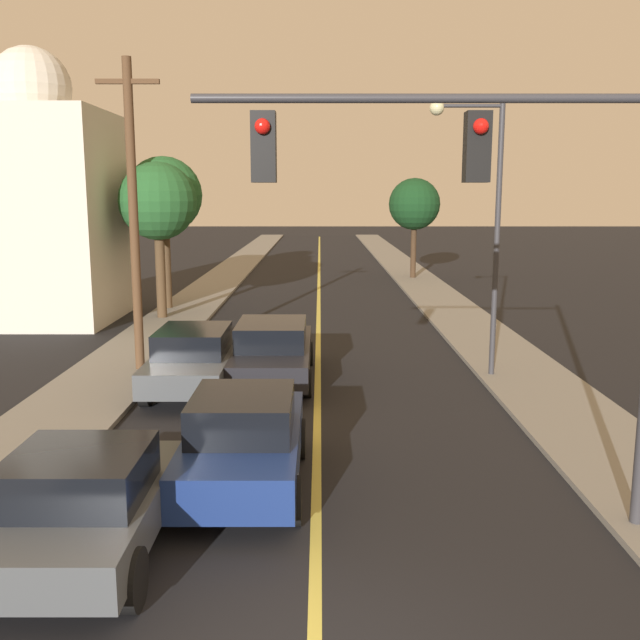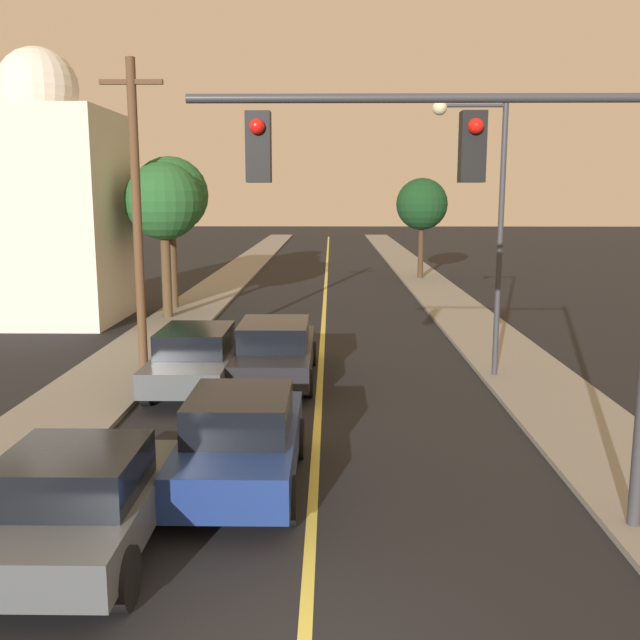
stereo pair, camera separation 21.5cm
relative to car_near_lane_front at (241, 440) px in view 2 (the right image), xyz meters
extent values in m
cube|color=black|center=(1.16, 31.27, -0.82)|extent=(8.31, 80.00, 0.01)
cube|color=#D1C14C|center=(1.16, 31.27, -0.81)|extent=(0.16, 76.00, 0.00)
cube|color=gray|center=(-4.24, 31.27, -0.77)|extent=(2.50, 80.00, 0.12)
cube|color=gray|center=(6.57, 31.27, -0.77)|extent=(2.50, 80.00, 0.12)
cube|color=navy|center=(0.00, 0.04, -0.14)|extent=(1.78, 4.29, 0.65)
cube|color=black|center=(0.00, -0.13, 0.49)|extent=(1.57, 1.93, 0.61)
cylinder|color=black|center=(-0.85, 1.37, -0.46)|extent=(0.22, 0.73, 0.73)
cylinder|color=black|center=(0.85, 1.37, -0.46)|extent=(0.22, 0.73, 0.73)
cylinder|color=black|center=(-0.85, -1.29, -0.46)|extent=(0.22, 0.73, 0.73)
cylinder|color=black|center=(0.85, -1.29, -0.46)|extent=(0.22, 0.73, 0.73)
cube|color=black|center=(0.00, 6.89, -0.19)|extent=(1.92, 5.15, 0.61)
cube|color=black|center=(0.00, 6.68, 0.42)|extent=(1.69, 2.32, 0.60)
cylinder|color=black|center=(-0.91, 8.49, -0.49)|extent=(0.22, 0.66, 0.66)
cylinder|color=black|center=(0.91, 8.49, -0.49)|extent=(0.22, 0.66, 0.66)
cylinder|color=black|center=(-0.91, 5.29, -0.49)|extent=(0.22, 0.66, 0.66)
cylinder|color=black|center=(0.91, 5.29, -0.49)|extent=(0.22, 0.66, 0.66)
cube|color=#474C51|center=(-1.83, -2.25, -0.17)|extent=(1.89, 3.83, 0.56)
cube|color=black|center=(-1.83, -2.40, 0.40)|extent=(1.67, 1.73, 0.59)
cylinder|color=black|center=(-2.73, -1.06, -0.45)|extent=(0.22, 0.75, 0.75)
cylinder|color=black|center=(-0.93, -1.06, -0.45)|extent=(0.22, 0.75, 0.75)
cylinder|color=black|center=(-0.93, -3.44, -0.45)|extent=(0.22, 0.75, 0.75)
cube|color=#474C51|center=(-1.83, 6.05, -0.16)|extent=(1.85, 4.81, 0.57)
cube|color=black|center=(-1.83, 5.85, 0.42)|extent=(1.63, 2.17, 0.59)
cylinder|color=black|center=(-2.71, 7.54, -0.45)|extent=(0.22, 0.75, 0.75)
cylinder|color=black|center=(-0.95, 7.54, -0.45)|extent=(0.22, 0.75, 0.75)
cylinder|color=black|center=(-2.71, 4.55, -0.45)|extent=(0.22, 0.75, 0.75)
cylinder|color=black|center=(-0.95, 4.55, -0.45)|extent=(0.22, 0.75, 0.75)
cylinder|color=#333338|center=(2.64, -1.45, 5.10)|extent=(6.15, 0.12, 0.12)
cube|color=black|center=(3.26, -1.45, 4.49)|extent=(0.32, 0.28, 0.90)
sphere|color=red|center=(3.26, -1.63, 4.74)|extent=(0.20, 0.20, 0.20)
cube|color=black|center=(0.49, -1.45, 4.49)|extent=(0.32, 0.28, 0.90)
sphere|color=red|center=(0.49, -1.63, 4.74)|extent=(0.20, 0.20, 0.20)
cylinder|color=#333338|center=(5.67, 7.04, 2.73)|extent=(0.14, 0.14, 6.87)
cylinder|color=#333338|center=(4.87, 7.04, 6.01)|extent=(1.60, 0.09, 0.09)
sphere|color=beige|center=(4.07, 7.04, 5.96)|extent=(0.36, 0.36, 0.36)
cylinder|color=#513823|center=(-3.59, 7.62, 3.28)|extent=(0.24, 0.24, 7.97)
cube|color=#513823|center=(-3.59, 7.62, 6.67)|extent=(1.60, 0.12, 0.12)
cylinder|color=#4C3823|center=(-5.03, 17.99, 1.04)|extent=(0.36, 0.36, 3.48)
sphere|color=#235628|center=(-5.03, 17.99, 3.85)|extent=(3.07, 3.07, 3.07)
cylinder|color=#4C3823|center=(-4.77, 15.69, 0.96)|extent=(0.37, 0.37, 3.34)
sphere|color=#235628|center=(-4.77, 15.69, 3.64)|extent=(2.87, 2.87, 2.87)
cylinder|color=#3D2B1C|center=(6.42, 28.72, 0.83)|extent=(0.31, 0.31, 3.07)
sphere|color=#143819|center=(6.42, 28.72, 3.35)|extent=(2.83, 2.83, 2.83)
cube|color=beige|center=(-9.11, 15.54, 3.02)|extent=(5.24, 5.24, 7.69)
sphere|color=beige|center=(-9.11, 15.54, 7.65)|extent=(2.84, 2.84, 2.84)
camera|label=1|loc=(1.22, -10.92, 3.89)|focal=40.00mm
camera|label=2|loc=(1.44, -10.92, 3.89)|focal=40.00mm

